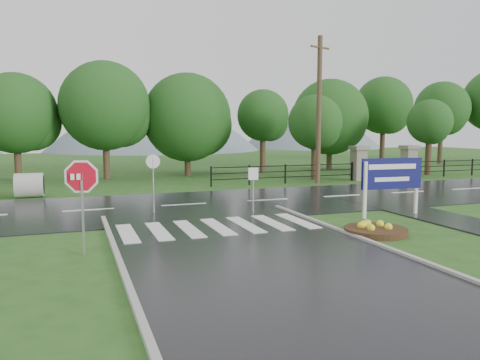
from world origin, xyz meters
name	(u,v)px	position (x,y,z in m)	size (l,w,h in m)	color
ground	(279,270)	(0.00, 0.00, 0.00)	(120.00, 120.00, 0.00)	#26511B
main_road	(184,206)	(0.00, 10.00, 0.00)	(90.00, 8.00, 0.04)	black
walkway	(439,217)	(8.50, 4.00, 0.00)	(2.20, 11.00, 0.04)	#252528
crosswalk	(218,226)	(0.00, 5.00, 0.06)	(6.50, 2.80, 0.02)	silver
pillar_west	(359,162)	(13.00, 16.00, 1.18)	(1.00, 1.00, 2.24)	gray
pillar_east	(409,161)	(17.00, 16.00, 1.18)	(1.00, 1.00, 2.24)	gray
fence_west	(285,172)	(7.75, 16.00, 0.72)	(9.58, 0.08, 1.20)	black
hills	(128,247)	(3.49, 65.00, -15.54)	(102.00, 48.00, 48.00)	slate
treeline	(154,175)	(1.00, 24.00, 0.00)	(83.20, 5.20, 10.00)	#174515
stop_sign	(82,185)	(-4.35, 3.00, 1.89)	(1.18, 0.28, 2.71)	#939399
estate_billboard	(392,177)	(6.87, 4.77, 1.55)	(2.57, 0.25, 2.25)	silver
flower_bed	(376,229)	(4.51, 2.44, 0.15)	(2.00, 2.00, 0.40)	#332111
reg_sign_small	(253,180)	(2.25, 7.41, 1.31)	(0.40, 0.10, 1.81)	#939399
reg_sign_round	(153,177)	(-1.58, 8.47, 1.48)	(0.54, 0.15, 2.35)	#939399
utility_pole_east	(319,109)	(9.72, 15.50, 4.53)	(1.53, 0.60, 8.91)	#473523
entrance_tree_left	(315,122)	(10.58, 17.50, 3.77)	(3.55, 3.55, 5.58)	#3D2B1C
entrance_tree_right	(430,122)	(19.96, 17.50, 3.83)	(3.21, 3.21, 5.48)	#3D2B1C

